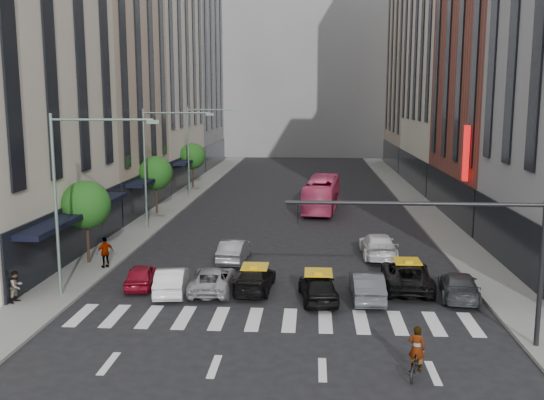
% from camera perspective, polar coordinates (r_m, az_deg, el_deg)
% --- Properties ---
extents(ground, '(160.00, 160.00, 0.00)m').
position_cam_1_polar(ground, '(26.37, 0.20, -12.35)').
color(ground, black).
rests_on(ground, ground).
extents(sidewalk_left, '(3.00, 96.00, 0.15)m').
position_cam_1_polar(sidewalk_left, '(56.82, -9.49, -0.59)').
color(sidewalk_left, slate).
rests_on(sidewalk_left, ground).
extents(sidewalk_right, '(3.00, 96.00, 0.15)m').
position_cam_1_polar(sidewalk_right, '(56.19, 13.99, -0.85)').
color(sidewalk_right, slate).
rests_on(sidewalk_right, ground).
extents(building_left_b, '(8.00, 16.00, 24.00)m').
position_cam_1_polar(building_left_b, '(55.68, -15.93, 11.31)').
color(building_left_b, tan).
rests_on(building_left_b, ground).
extents(building_left_c, '(8.00, 20.00, 36.00)m').
position_cam_1_polar(building_left_c, '(73.32, -11.25, 15.63)').
color(building_left_c, beige).
rests_on(building_left_c, ground).
extents(building_left_d, '(8.00, 18.00, 30.00)m').
position_cam_1_polar(building_left_d, '(91.51, -8.04, 12.55)').
color(building_left_d, gray).
rests_on(building_left_d, ground).
extents(building_right_b, '(8.00, 18.00, 26.00)m').
position_cam_1_polar(building_right_b, '(53.82, 21.02, 12.20)').
color(building_right_b, brown).
rests_on(building_right_b, ground).
extents(building_right_c, '(8.00, 20.00, 40.00)m').
position_cam_1_polar(building_right_c, '(72.85, 16.82, 17.05)').
color(building_right_c, beige).
rests_on(building_right_c, ground).
extents(building_right_d, '(8.00, 18.00, 28.00)m').
position_cam_1_polar(building_right_d, '(90.87, 13.94, 11.76)').
color(building_right_d, tan).
rests_on(building_right_d, ground).
extents(building_far, '(30.00, 10.00, 36.00)m').
position_cam_1_polar(building_far, '(109.77, 3.12, 13.64)').
color(building_far, gray).
rests_on(building_far, ground).
extents(tree_near, '(2.88, 2.88, 4.95)m').
position_cam_1_polar(tree_near, '(37.45, -17.10, -0.44)').
color(tree_near, black).
rests_on(tree_near, sidewalk_left).
extents(tree_mid, '(2.88, 2.88, 4.95)m').
position_cam_1_polar(tree_mid, '(52.54, -10.91, 2.51)').
color(tree_mid, black).
rests_on(tree_mid, sidewalk_left).
extents(tree_far, '(2.88, 2.88, 4.95)m').
position_cam_1_polar(tree_far, '(68.05, -7.50, 4.13)').
color(tree_far, black).
rests_on(tree_far, sidewalk_left).
extents(streetlamp_near, '(5.38, 0.25, 9.00)m').
position_cam_1_polar(streetlamp_near, '(30.96, -18.19, 1.74)').
color(streetlamp_near, gray).
rests_on(streetlamp_near, sidewalk_left).
extents(streetlamp_mid, '(5.38, 0.25, 9.00)m').
position_cam_1_polar(streetlamp_mid, '(46.10, -10.76, 4.40)').
color(streetlamp_mid, gray).
rests_on(streetlamp_mid, sidewalk_left).
extents(streetlamp_far, '(5.38, 0.25, 9.00)m').
position_cam_1_polar(streetlamp_far, '(61.67, -7.03, 5.70)').
color(streetlamp_far, gray).
rests_on(streetlamp_far, sidewalk_left).
extents(traffic_signal, '(10.10, 0.20, 6.00)m').
position_cam_1_polar(traffic_signal, '(24.81, 18.11, -3.41)').
color(traffic_signal, black).
rests_on(traffic_signal, ground).
extents(liberty_sign, '(0.30, 0.70, 4.00)m').
position_cam_1_polar(liberty_sign, '(45.95, 17.80, 4.22)').
color(liberty_sign, red).
rests_on(liberty_sign, ground).
extents(car_red, '(1.83, 3.75, 1.23)m').
position_cam_1_polar(car_red, '(32.93, -12.18, -6.97)').
color(car_red, maroon).
rests_on(car_red, ground).
extents(car_white_front, '(1.94, 4.27, 1.36)m').
position_cam_1_polar(car_white_front, '(31.58, -9.45, -7.48)').
color(car_white_front, silver).
rests_on(car_white_front, ground).
extents(car_silver, '(2.26, 4.63, 1.27)m').
position_cam_1_polar(car_silver, '(31.64, -5.65, -7.44)').
color(car_silver, '#A8A8AD').
rests_on(car_silver, ground).
extents(taxi_left, '(2.05, 4.50, 1.28)m').
position_cam_1_polar(taxi_left, '(31.58, -1.62, -7.43)').
color(taxi_left, black).
rests_on(taxi_left, ground).
extents(taxi_center, '(2.18, 4.37, 1.43)m').
position_cam_1_polar(taxi_center, '(30.07, 4.38, -8.16)').
color(taxi_center, black).
rests_on(taxi_center, ground).
extents(car_grey_mid, '(1.55, 4.34, 1.42)m').
position_cam_1_polar(car_grey_mid, '(30.58, 8.92, -7.96)').
color(car_grey_mid, '#43454B').
rests_on(car_grey_mid, ground).
extents(taxi_right, '(2.73, 5.43, 1.47)m').
position_cam_1_polar(taxi_right, '(32.62, 12.56, -6.92)').
color(taxi_right, black).
rests_on(taxi_right, ground).
extents(car_grey_curb, '(2.41, 4.66, 1.29)m').
position_cam_1_polar(car_grey_curb, '(31.86, 17.18, -7.69)').
color(car_grey_curb, '#373A3E').
rests_on(car_grey_curb, ground).
extents(car_row2_left, '(1.73, 4.30, 1.39)m').
position_cam_1_polar(car_row2_left, '(37.22, -3.58, -4.75)').
color(car_row2_left, gray).
rests_on(car_row2_left, ground).
extents(car_row2_right, '(2.16, 5.12, 1.48)m').
position_cam_1_polar(car_row2_right, '(38.83, 9.94, -4.22)').
color(car_row2_right, white).
rests_on(car_row2_right, ground).
extents(bus, '(3.59, 10.83, 2.96)m').
position_cam_1_polar(bus, '(54.36, 4.72, 0.56)').
color(bus, '#D43E6B').
rests_on(bus, ground).
extents(motorcycle, '(1.21, 1.85, 0.92)m').
position_cam_1_polar(motorcycle, '(22.92, 13.40, -14.83)').
color(motorcycle, black).
rests_on(motorcycle, ground).
extents(rider, '(0.70, 0.59, 1.65)m').
position_cam_1_polar(rider, '(22.43, 13.53, -11.83)').
color(rider, gray).
rests_on(rider, motorcycle).
extents(pedestrian_near, '(0.75, 0.87, 1.55)m').
position_cam_1_polar(pedestrian_near, '(31.84, -22.93, -7.50)').
color(pedestrian_near, gray).
rests_on(pedestrian_near, sidewalk_left).
extents(pedestrian_far, '(1.07, 1.05, 1.81)m').
position_cam_1_polar(pedestrian_far, '(36.54, -15.42, -4.76)').
color(pedestrian_far, gray).
rests_on(pedestrian_far, sidewalk_left).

